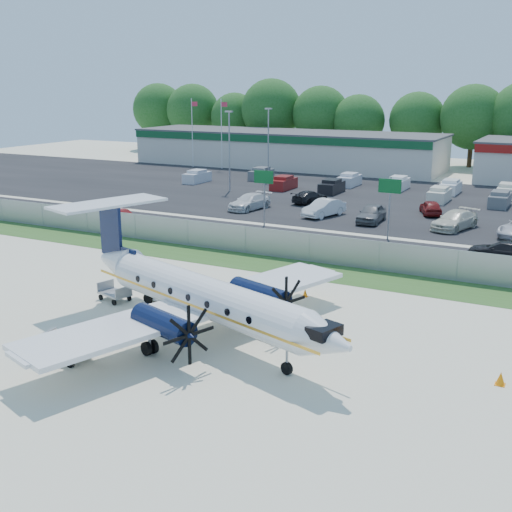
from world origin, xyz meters
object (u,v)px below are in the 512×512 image
at_px(baggage_cart_near, 65,348).
at_px(pushback_tug, 170,292).
at_px(aircraft, 201,295).
at_px(baggage_cart_far, 115,293).

bearing_deg(baggage_cart_near, pushback_tug, 92.19).
bearing_deg(aircraft, pushback_tug, 139.92).
relative_size(aircraft, baggage_cart_near, 8.22).
distance_m(baggage_cart_near, baggage_cart_far, 8.13).
bearing_deg(aircraft, baggage_cart_far, 161.53).
relative_size(baggage_cart_near, baggage_cart_far, 1.07).
bearing_deg(pushback_tug, aircraft, -40.08).
height_order(pushback_tug, baggage_cart_near, pushback_tug).
xyz_separation_m(aircraft, pushback_tug, (-4.38, 3.69, -1.57)).
xyz_separation_m(pushback_tug, baggage_cart_far, (-2.98, -1.23, -0.17)).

